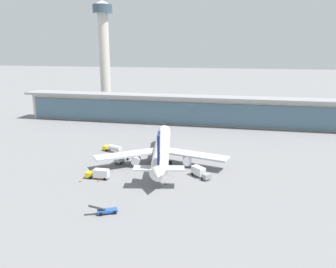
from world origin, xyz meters
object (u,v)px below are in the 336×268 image
at_px(safety_cone_alpha, 166,183).
at_px(safety_cone_charlie, 98,180).
at_px(service_truck_on_taxiway_blue, 106,211).
at_px(safety_cone_bravo, 80,181).
at_px(service_truck_near_nose_olive, 121,157).
at_px(service_truck_mid_apron_yellow, 113,148).
at_px(airliner_on_stand, 162,149).
at_px(service_truck_under_wing_grey, 200,172).
at_px(control_tower, 104,48).
at_px(service_truck_by_tail_yellow, 99,174).

height_order(safety_cone_alpha, safety_cone_charlie, same).
distance_m(service_truck_on_taxiway_blue, safety_cone_bravo, 23.92).
xyz_separation_m(service_truck_near_nose_olive, service_truck_mid_apron_yellow, (-7.26, 10.59, 0.02)).
distance_m(airliner_on_stand, safety_cone_alpha, 20.28).
xyz_separation_m(service_truck_under_wing_grey, safety_cone_charlie, (-29.57, -10.26, -1.37)).
bearing_deg(service_truck_mid_apron_yellow, service_truck_near_nose_olive, -55.56).
distance_m(control_tower, safety_cone_alpha, 138.92).
height_order(airliner_on_stand, service_truck_by_tail_yellow, airliner_on_stand).
bearing_deg(airliner_on_stand, service_truck_under_wing_grey, -35.97).
bearing_deg(safety_cone_charlie, service_truck_near_nose_olive, 88.09).
xyz_separation_m(control_tower, safety_cone_charlie, (45.82, -117.75, -39.06)).
distance_m(control_tower, safety_cone_charlie, 132.25).
bearing_deg(control_tower, safety_cone_charlie, -68.74).
height_order(safety_cone_alpha, safety_cone_bravo, same).
bearing_deg(safety_cone_alpha, safety_cone_bravo, -172.01).
relative_size(service_truck_near_nose_olive, service_truck_on_taxiway_blue, 1.14).
relative_size(control_tower, safety_cone_alpha, 103.17).
bearing_deg(safety_cone_charlie, service_truck_by_tail_yellow, 105.28).
distance_m(service_truck_under_wing_grey, service_truck_on_taxiway_blue, 35.12).
bearing_deg(service_truck_mid_apron_yellow, safety_cone_bravo, -87.24).
bearing_deg(service_truck_near_nose_olive, safety_cone_charlie, -91.91).
xyz_separation_m(airliner_on_stand, service_truck_by_tail_yellow, (-15.30, -19.08, -3.30)).
bearing_deg(control_tower, service_truck_by_tail_yellow, -68.64).
distance_m(service_truck_by_tail_yellow, safety_cone_bravo, 5.91).
bearing_deg(service_truck_mid_apron_yellow, service_truck_under_wing_grey, -27.76).
bearing_deg(safety_cone_bravo, control_tower, 108.83).
bearing_deg(service_truck_on_taxiway_blue, safety_cone_alpha, 65.45).
relative_size(airliner_on_stand, control_tower, 0.82).
height_order(airliner_on_stand, safety_cone_charlie, airliner_on_stand).
height_order(airliner_on_stand, service_truck_near_nose_olive, airliner_on_stand).
bearing_deg(safety_cone_charlie, airliner_on_stand, 54.86).
bearing_deg(service_truck_near_nose_olive, safety_cone_bravo, -105.95).
bearing_deg(safety_cone_alpha, safety_cone_charlie, -174.10).
xyz_separation_m(service_truck_near_nose_olive, service_truck_by_tail_yellow, (-1.15, -16.81, 0.00)).
distance_m(service_truck_by_tail_yellow, safety_cone_alpha, 21.12).
bearing_deg(service_truck_under_wing_grey, safety_cone_alpha, -137.93).
height_order(service_truck_under_wing_grey, safety_cone_alpha, service_truck_under_wing_grey).
bearing_deg(service_truck_by_tail_yellow, service_truck_under_wing_grey, 15.50).
relative_size(service_truck_on_taxiway_blue, safety_cone_charlie, 9.48).
relative_size(airliner_on_stand, safety_cone_bravo, 84.57).
bearing_deg(service_truck_near_nose_olive, airliner_on_stand, 9.09).
distance_m(service_truck_near_nose_olive, safety_cone_bravo, 21.07).
bearing_deg(control_tower, service_truck_near_nose_olive, -64.87).
distance_m(service_truck_near_nose_olive, control_tower, 115.68).
bearing_deg(service_truck_on_taxiway_blue, service_truck_under_wing_grey, 57.56).
bearing_deg(service_truck_by_tail_yellow, service_truck_near_nose_olive, 86.10).
relative_size(service_truck_near_nose_olive, safety_cone_charlie, 10.85).
xyz_separation_m(service_truck_by_tail_yellow, safety_cone_alpha, (21.08, 0.21, -1.37)).
xyz_separation_m(airliner_on_stand, safety_cone_alpha, (5.78, -18.87, -4.68)).
bearing_deg(airliner_on_stand, service_truck_on_taxiway_blue, -95.72).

